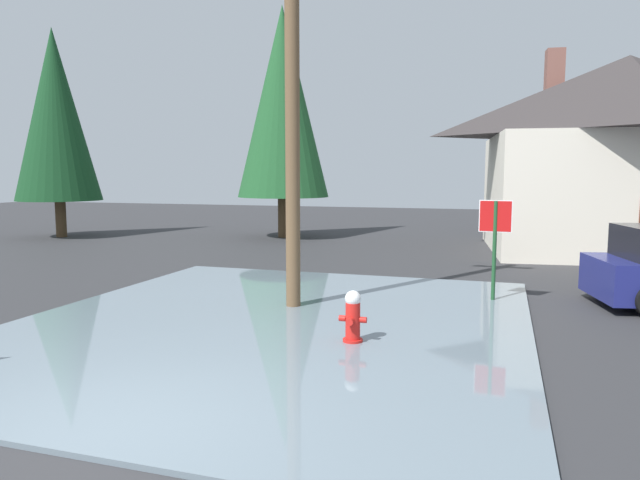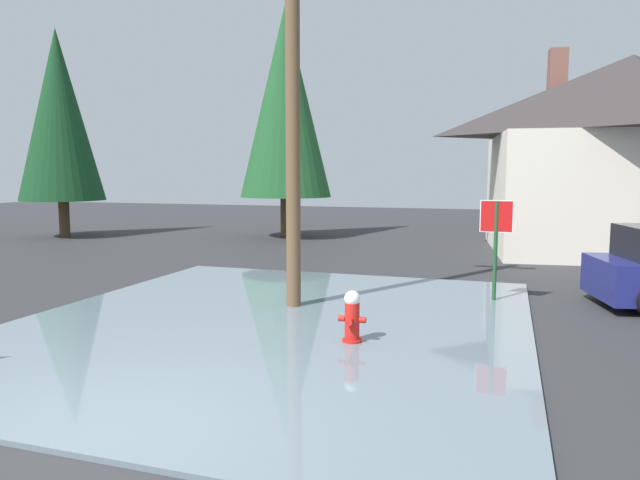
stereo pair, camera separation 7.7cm
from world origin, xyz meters
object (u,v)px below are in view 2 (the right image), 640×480
(utility_pole, at_px, (292,48))
(pine_tree_mid_left, at_px, (285,103))
(house, at_px, (628,152))
(pine_tree_tall_left, at_px, (59,115))
(stop_sign_far, at_px, (496,231))
(fire_hydrant, at_px, (352,319))

(utility_pole, distance_m, pine_tree_mid_left, 12.94)
(utility_pole, relative_size, house, 0.98)
(pine_tree_tall_left, relative_size, pine_tree_mid_left, 0.91)
(stop_sign_far, relative_size, pine_tree_tall_left, 0.25)
(house, bearing_deg, pine_tree_mid_left, 175.89)
(pine_tree_tall_left, xyz_separation_m, pine_tree_mid_left, (8.95, 2.70, 0.49))
(pine_tree_mid_left, bearing_deg, stop_sign_far, -50.07)
(house, height_order, pine_tree_tall_left, pine_tree_tall_left)
(pine_tree_mid_left, bearing_deg, fire_hydrant, -64.90)
(stop_sign_far, bearing_deg, utility_pole, -154.84)
(pine_tree_mid_left, bearing_deg, utility_pole, -68.00)
(fire_hydrant, relative_size, pine_tree_mid_left, 0.09)
(utility_pole, distance_m, pine_tree_tall_left, 16.63)
(stop_sign_far, bearing_deg, fire_hydrant, -118.02)
(pine_tree_tall_left, bearing_deg, stop_sign_far, -23.30)
(stop_sign_far, distance_m, pine_tree_tall_left, 19.40)
(pine_tree_tall_left, height_order, pine_tree_mid_left, pine_tree_mid_left)
(fire_hydrant, relative_size, utility_pole, 0.09)
(fire_hydrant, relative_size, pine_tree_tall_left, 0.10)
(house, bearing_deg, stop_sign_far, -112.75)
(house, relative_size, pine_tree_tall_left, 1.15)
(house, bearing_deg, pine_tree_tall_left, -175.20)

